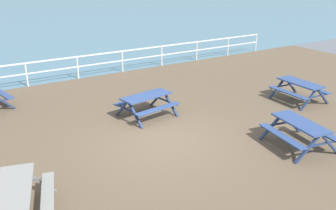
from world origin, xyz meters
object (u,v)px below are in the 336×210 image
(picnic_table_near_right, at_px, (300,128))
(picnic_table_far_right, at_px, (15,194))
(picnic_table_mid_centre, at_px, (147,100))
(picnic_table_near_left, at_px, (300,87))

(picnic_table_near_right, relative_size, picnic_table_far_right, 0.95)
(picnic_table_mid_centre, bearing_deg, picnic_table_near_right, -68.39)
(picnic_table_near_right, height_order, picnic_table_far_right, same)
(picnic_table_near_left, height_order, picnic_table_far_right, same)
(picnic_table_near_right, xyz_separation_m, picnic_table_far_right, (-7.60, 0.88, 0.00))
(picnic_table_near_left, xyz_separation_m, picnic_table_mid_centre, (-5.80, 1.79, 0.00))
(picnic_table_near_right, bearing_deg, picnic_table_mid_centre, 40.51)
(picnic_table_mid_centre, bearing_deg, picnic_table_near_left, -26.41)
(picnic_table_far_right, bearing_deg, picnic_table_mid_centre, -39.40)
(picnic_table_near_right, distance_m, picnic_table_mid_centre, 5.11)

